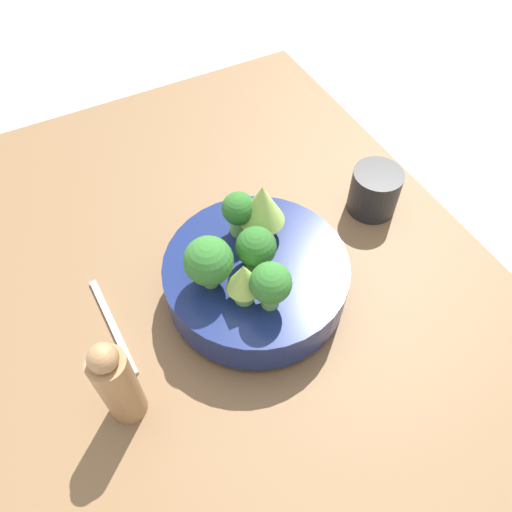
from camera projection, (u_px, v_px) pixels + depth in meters
The scene contains 12 objects.
ground_plane at pixel (245, 319), 0.79m from camera, with size 6.00×6.00×0.00m, color silver.
table at pixel (245, 312), 0.78m from camera, with size 1.17×0.81×0.04m.
bowl at pixel (256, 277), 0.74m from camera, with size 0.27×0.27×0.08m.
broccoli_floret_right at pixel (271, 284), 0.64m from camera, with size 0.06×0.06×0.08m.
broccoli_floret_center at pixel (256, 248), 0.68m from camera, with size 0.06×0.06×0.07m.
broccoli_floret_front at pixel (209, 261), 0.65m from camera, with size 0.07×0.07×0.08m.
romanesco_piece_far at pixel (262, 205), 0.70m from camera, with size 0.07×0.07×0.10m.
broccoli_floret_left at pixel (239, 211), 0.71m from camera, with size 0.05×0.05×0.07m.
romanesco_piece_near at pixel (244, 279), 0.64m from camera, with size 0.05×0.05×0.07m.
cup at pixel (374, 191), 0.85m from camera, with size 0.08×0.08×0.08m.
pepper_mill at pixel (117, 384), 0.60m from camera, with size 0.05×0.05×0.17m.
fork at pixel (113, 325), 0.74m from camera, with size 0.18×0.02×0.01m.
Camera 1 is at (0.36, -0.17, 0.69)m, focal length 35.00 mm.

